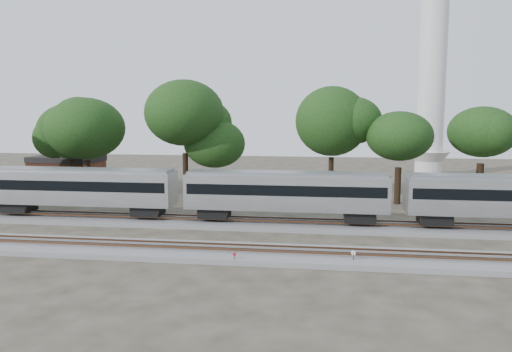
{
  "coord_description": "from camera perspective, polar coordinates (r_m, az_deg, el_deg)",
  "views": [
    {
      "loc": [
        9.61,
        -39.49,
        10.63
      ],
      "look_at": [
        3.41,
        5.0,
        4.85
      ],
      "focal_mm": 35.0,
      "sensor_mm": 36.0,
      "label": 1
    }
  ],
  "objects": [
    {
      "name": "ground",
      "position": [
        42.01,
        -5.61,
        -7.36
      ],
      "size": [
        160.0,
        160.0,
        0.0
      ],
      "primitive_type": "plane",
      "color": "#383328",
      "rests_on": "ground"
    },
    {
      "name": "track_far",
      "position": [
        47.65,
        -3.92,
        -5.32
      ],
      "size": [
        160.0,
        5.0,
        0.73
      ],
      "color": "slate",
      "rests_on": "ground"
    },
    {
      "name": "track_near",
      "position": [
        38.22,
        -7.02,
        -8.55
      ],
      "size": [
        160.0,
        5.0,
        0.73
      ],
      "color": "slate",
      "rests_on": "ground"
    },
    {
      "name": "train",
      "position": [
        46.54,
        16.03,
        -1.9
      ],
      "size": [
        116.9,
        3.35,
        4.93
      ],
      "color": "silver",
      "rests_on": "ground"
    },
    {
      "name": "switch_stand_red",
      "position": [
        35.32,
        -2.49,
        -9.21
      ],
      "size": [
        0.27,
        0.13,
        0.9
      ],
      "rotation": [
        0.0,
        0.0,
        -0.39
      ],
      "color": "#512D19",
      "rests_on": "ground"
    },
    {
      "name": "switch_stand_white",
      "position": [
        35.76,
        11.06,
        -8.96
      ],
      "size": [
        0.33,
        0.16,
        1.07
      ],
      "rotation": [
        0.0,
        0.0,
        -0.38
      ],
      "color": "#512D19",
      "rests_on": "ground"
    },
    {
      "name": "switch_lever",
      "position": [
        35.9,
        4.53,
        -9.66
      ],
      "size": [
        0.57,
        0.46,
        0.3
      ],
      "primitive_type": "cube",
      "rotation": [
        0.0,
        0.0,
        0.37
      ],
      "color": "#512D19",
      "rests_on": "ground"
    },
    {
      "name": "brick_building",
      "position": [
        76.55,
        -20.76,
        0.54
      ],
      "size": [
        9.61,
        7.16,
        4.36
      ],
      "rotation": [
        0.0,
        0.0,
        -0.08
      ],
      "color": "brown",
      "rests_on": "ground"
    },
    {
      "name": "tree_1",
      "position": [
        70.01,
        -20.49,
        4.8
      ],
      "size": [
        8.24,
        8.24,
        11.62
      ],
      "color": "black",
      "rests_on": "ground"
    },
    {
      "name": "tree_2",
      "position": [
        64.88,
        -18.89,
        5.15
      ],
      "size": [
        8.75,
        8.75,
        12.34
      ],
      "color": "black",
      "rests_on": "ground"
    },
    {
      "name": "tree_3",
      "position": [
        60.89,
        -8.18,
        7.14
      ],
      "size": [
        10.69,
        10.69,
        15.06
      ],
      "color": "black",
      "rests_on": "ground"
    },
    {
      "name": "tree_4",
      "position": [
        61.22,
        -4.76,
        3.68
      ],
      "size": [
        6.89,
        6.89,
        9.71
      ],
      "color": "black",
      "rests_on": "ground"
    },
    {
      "name": "tree_5",
      "position": [
        61.31,
        8.67,
        6.19
      ],
      "size": [
        9.66,
        9.66,
        13.61
      ],
      "color": "black",
      "rests_on": "ground"
    },
    {
      "name": "tree_6",
      "position": [
        59.59,
        16.07,
        4.39
      ],
      "size": [
        8.01,
        8.01,
        11.29
      ],
      "color": "black",
      "rests_on": "ground"
    },
    {
      "name": "tree_7",
      "position": [
        65.64,
        24.45,
        4.59
      ],
      "size": [
        8.39,
        8.39,
        11.82
      ],
      "color": "black",
      "rests_on": "ground"
    }
  ]
}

